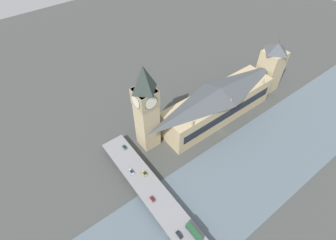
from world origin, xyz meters
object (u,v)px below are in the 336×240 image
car_northbound_lead (179,235)px  car_southbound_lead (131,172)px  double_decker_bus_rear (194,232)px  car_northbound_mid (145,174)px  clock_tower (146,107)px  parliament_hall (218,103)px  victoria_tower (270,67)px  car_northbound_tail (124,147)px  road_bridge (176,223)px  car_southbound_mid (152,199)px

car_northbound_lead → car_southbound_lead: (49.38, -0.20, 0.02)m
double_decker_bus_rear → car_northbound_mid: double_decker_bus_rear is taller
clock_tower → double_decker_bus_rear: (-71.59, 18.98, -27.30)m
parliament_hall → victoria_tower: victoria_tower is taller
car_northbound_lead → car_northbound_tail: 69.56m
road_bridge → double_decker_bus_rear: double_decker_bus_rear is taller
victoria_tower → car_northbound_lead: bearing=111.5°
car_southbound_mid → double_decker_bus_rear: bearing=-168.2°
parliament_hall → car_northbound_mid: (-13.46, 77.35, -8.07)m
road_bridge → car_northbound_lead: size_ratio=32.44×
victoria_tower → road_bridge: bearing=109.6°
victoria_tower → car_southbound_lead: bearing=92.9°
double_decker_bus_rear → car_southbound_mid: bearing=11.8°
parliament_hall → car_southbound_lead: 84.08m
road_bridge → car_southbound_lead: size_ratio=31.06×
car_southbound_mid → car_southbound_lead: bearing=0.1°
car_northbound_lead → victoria_tower: bearing=-68.5°
double_decker_bus_rear → car_northbound_lead: (4.32, 6.54, -2.09)m
road_bridge → car_southbound_lead: (42.82, 3.00, 1.80)m
parliament_hall → double_decker_bus_rear: parliament_hall is taller
road_bridge → car_northbound_tail: car_northbound_tail is taller
road_bridge → car_northbound_lead: car_northbound_lead is taller
victoria_tower → double_decker_bus_rear: (-60.98, 137.03, -13.60)m
car_northbound_mid → victoria_tower: bearing=-84.4°
parliament_hall → car_southbound_mid: 89.19m
car_northbound_mid → car_southbound_mid: car_northbound_mid is taller
parliament_hall → double_decker_bus_rear: 98.41m
parliament_hall → road_bridge: size_ratio=0.64×
car_northbound_tail → car_southbound_mid: car_northbound_tail is taller
parliament_hall → clock_tower: 62.77m
clock_tower → car_northbound_lead: 77.72m
road_bridge → car_southbound_mid: bearing=8.7°
car_northbound_mid → car_southbound_mid: 18.32m
double_decker_bus_rear → car_northbound_mid: 47.51m
victoria_tower → clock_tower: bearing=84.9°
clock_tower → double_decker_bus_rear: clock_tower is taller
victoria_tower → car_northbound_tail: 138.27m
double_decker_bus_rear → car_southbound_mid: double_decker_bus_rear is taller
car_northbound_lead → car_northbound_tail: bearing=-5.6°
clock_tower → road_bridge: (-60.71, 22.31, -31.17)m
car_northbound_lead → car_northbound_mid: bearing=-8.2°
clock_tower → car_northbound_tail: bearing=84.0°
car_northbound_mid → car_southbound_lead: bearing=44.0°
victoria_tower → car_southbound_mid: (-30.84, 143.30, -15.69)m
road_bridge → car_northbound_tail: bearing=-3.2°
car_northbound_mid → car_northbound_tail: bearing=-1.2°
clock_tower → car_northbound_mid: (-24.13, 19.28, -29.38)m
parliament_hall → victoria_tower: bearing=-89.9°
clock_tower → road_bridge: clock_tower is taller
clock_tower → car_northbound_lead: bearing=159.2°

